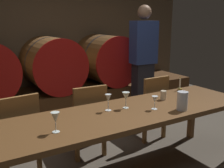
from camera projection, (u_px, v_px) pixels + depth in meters
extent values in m
cube|color=brown|center=(40.00, 35.00, 4.62)|extent=(5.80, 0.24, 2.68)
cube|color=#4C2D16|center=(54.00, 105.00, 4.42)|extent=(5.22, 0.90, 0.50)
cylinder|color=brown|center=(52.00, 64.00, 4.26)|extent=(0.84, 0.86, 0.84)
cylinder|color=#9E1411|center=(62.00, 68.00, 3.89)|extent=(0.85, 0.03, 0.85)
cylinder|color=#9E1411|center=(43.00, 60.00, 4.63)|extent=(0.85, 0.03, 0.85)
cylinder|color=#2D2D33|center=(52.00, 64.00, 4.26)|extent=(0.84, 0.04, 0.84)
cylinder|color=brown|center=(106.00, 59.00, 4.75)|extent=(0.84, 0.86, 0.84)
cylinder|color=#9E1411|center=(119.00, 63.00, 4.38)|extent=(0.85, 0.03, 0.85)
cylinder|color=#9E1411|center=(94.00, 56.00, 5.12)|extent=(0.85, 0.03, 0.85)
cylinder|color=#2D2D33|center=(106.00, 59.00, 4.75)|extent=(0.84, 0.04, 0.84)
cube|color=brown|center=(120.00, 115.00, 2.65)|extent=(2.94, 0.80, 0.05)
cube|color=brown|center=(192.00, 114.00, 3.72)|extent=(0.07, 0.07, 0.68)
cube|color=brown|center=(16.00, 132.00, 2.88)|extent=(0.44, 0.44, 0.04)
cube|color=brown|center=(20.00, 117.00, 2.69)|extent=(0.40, 0.08, 0.42)
cube|color=brown|center=(27.00, 142.00, 3.17)|extent=(0.05, 0.05, 0.42)
cube|color=brown|center=(39.00, 153.00, 2.90)|extent=(0.05, 0.05, 0.42)
cube|color=brown|center=(6.00, 163.00, 2.70)|extent=(0.05, 0.05, 0.42)
cube|color=brown|center=(85.00, 119.00, 3.27)|extent=(0.43, 0.43, 0.04)
cube|color=brown|center=(91.00, 105.00, 3.06)|extent=(0.40, 0.07, 0.42)
cube|color=brown|center=(93.00, 129.00, 3.54)|extent=(0.05, 0.05, 0.42)
cube|color=brown|center=(68.00, 134.00, 3.40)|extent=(0.05, 0.05, 0.42)
cube|color=brown|center=(104.00, 139.00, 3.25)|extent=(0.05, 0.05, 0.42)
cube|color=brown|center=(77.00, 145.00, 3.10)|extent=(0.05, 0.05, 0.42)
cube|color=brown|center=(147.00, 106.00, 3.75)|extent=(0.41, 0.41, 0.04)
cube|color=brown|center=(156.00, 93.00, 3.54)|extent=(0.40, 0.05, 0.42)
cube|color=brown|center=(148.00, 116.00, 4.03)|extent=(0.04, 0.04, 0.42)
cube|color=brown|center=(130.00, 120.00, 3.85)|extent=(0.04, 0.04, 0.42)
cube|color=brown|center=(164.00, 123.00, 3.75)|extent=(0.04, 0.04, 0.42)
cube|color=brown|center=(145.00, 128.00, 3.57)|extent=(0.04, 0.04, 0.42)
cube|color=black|center=(142.00, 92.00, 4.33)|extent=(0.32, 0.23, 0.94)
cube|color=navy|center=(144.00, 42.00, 4.15)|extent=(0.40, 0.27, 0.65)
sphere|color=#8C664C|center=(144.00, 12.00, 4.04)|extent=(0.21, 0.21, 0.21)
cylinder|color=olive|center=(180.00, 89.00, 3.46)|extent=(0.05, 0.05, 0.02)
cylinder|color=#EDE5CC|center=(180.00, 83.00, 3.45)|extent=(0.02, 0.02, 0.13)
cone|color=yellow|center=(180.00, 77.00, 3.43)|extent=(0.01, 0.01, 0.02)
cylinder|color=silver|center=(182.00, 101.00, 2.70)|extent=(0.11, 0.11, 0.19)
cylinder|color=silver|center=(56.00, 132.00, 2.19)|extent=(0.06, 0.06, 0.00)
cylinder|color=silver|center=(56.00, 127.00, 2.18)|extent=(0.01, 0.01, 0.08)
cone|color=silver|center=(55.00, 118.00, 2.16)|extent=(0.07, 0.07, 0.09)
cylinder|color=white|center=(108.00, 110.00, 2.70)|extent=(0.06, 0.06, 0.00)
cylinder|color=white|center=(108.00, 106.00, 2.69)|extent=(0.01, 0.01, 0.09)
cone|color=white|center=(108.00, 98.00, 2.67)|extent=(0.06, 0.06, 0.08)
cylinder|color=silver|center=(126.00, 108.00, 2.77)|extent=(0.06, 0.06, 0.00)
cylinder|color=silver|center=(126.00, 104.00, 2.77)|extent=(0.01, 0.01, 0.08)
cone|color=silver|center=(126.00, 96.00, 2.75)|extent=(0.08, 0.08, 0.09)
cylinder|color=white|center=(154.00, 109.00, 2.74)|extent=(0.06, 0.06, 0.00)
cylinder|color=white|center=(154.00, 106.00, 2.73)|extent=(0.01, 0.01, 0.06)
cone|color=white|center=(155.00, 99.00, 2.72)|extent=(0.06, 0.06, 0.07)
cylinder|color=beige|center=(163.00, 95.00, 3.05)|extent=(0.07, 0.07, 0.10)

